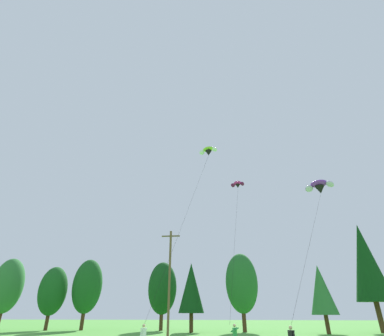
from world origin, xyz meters
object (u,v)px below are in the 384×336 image
Objects in this scene: utility_pole at (169,278)px; parafoil_kite_far_purple at (319,186)px; parafoil_kite_mid_magenta at (238,185)px; kite_flyer_mid at (235,335)px; parafoil_kite_high_lime_white at (208,151)px; kite_flyer_near at (143,335)px.

parafoil_kite_far_purple reaches higher than utility_pole.
utility_pole is 0.60× the size of parafoil_kite_mid_magenta.
parafoil_kite_far_purple is at bearing 25.86° from kite_flyer_mid.
kite_flyer_mid is 0.09× the size of parafoil_kite_mid_magenta.
parafoil_kite_high_lime_white is 1.03× the size of parafoil_kite_mid_magenta.
parafoil_kite_mid_magenta is (2.20, 16.94, 18.94)m from kite_flyer_mid.
kite_flyer_mid is at bearing -74.24° from parafoil_kite_high_lime_white.
kite_flyer_near is 1.00× the size of kite_flyer_mid.
parafoil_kite_far_purple is (7.60, -12.19, -5.64)m from parafoil_kite_mid_magenta.
kite_flyer_mid is 0.09× the size of parafoil_kite_high_lime_white.
parafoil_kite_high_lime_white is at bearing 172.41° from parafoil_kite_far_purple.
parafoil_kite_mid_magenta is (8.80, 17.88, 18.95)m from kite_flyer_near.
parafoil_kite_mid_magenta is 1.37× the size of parafoil_kite_far_purple.
parafoil_kite_mid_magenta is at bearing 36.78° from utility_pole.
utility_pole reaches higher than kite_flyer_mid.
parafoil_kite_far_purple is at bearing 19.12° from kite_flyer_near.
kite_flyer_mid is at bearing 8.07° from kite_flyer_near.
parafoil_kite_high_lime_white is 13.00m from parafoil_kite_far_purple.
parafoil_kite_high_lime_white is at bearing 105.76° from kite_flyer_mid.
utility_pole is 15.44m from parafoil_kite_high_lime_white.
utility_pole is 17.90m from parafoil_kite_mid_magenta.
parafoil_kite_mid_magenta is at bearing 121.93° from parafoil_kite_far_purple.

